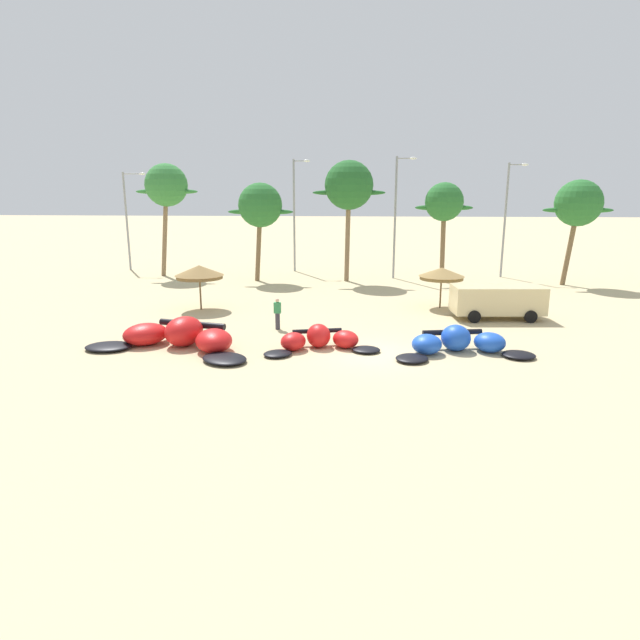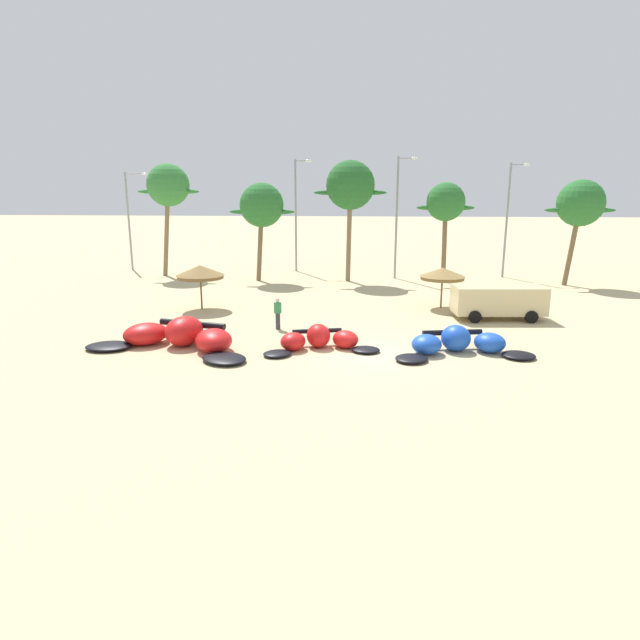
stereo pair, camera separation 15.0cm
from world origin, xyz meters
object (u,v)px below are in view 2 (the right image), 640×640
object	(u,v)px
beach_umbrella_near_van	(200,272)
lamppost_west_center	(297,210)
kite_far_left	(179,337)
palm_leftmost	(168,186)
palm_center_left	(446,203)
beach_umbrella_middle	(443,274)
lamppost_west	(130,215)
palm_left	(262,206)
palm_center_right	(580,204)
parked_van	(496,299)
lamppost_east_center	(398,212)
kite_left	(319,340)
palm_left_of_gap	(350,186)
kite_left_of_center	(458,343)
person_near_kites	(278,314)
lamppost_east	(509,215)

from	to	relation	value
beach_umbrella_near_van	lamppost_west_center	size ratio (longest dim) A/B	0.30
kite_far_left	palm_leftmost	world-z (taller)	palm_leftmost
palm_center_left	lamppost_west_center	size ratio (longest dim) A/B	0.79
beach_umbrella_middle	beach_umbrella_near_van	bearing A→B (deg)	-173.80
kite_far_left	lamppost_west	distance (m)	27.47
palm_left	palm_center_right	size ratio (longest dim) A/B	0.98
parked_van	lamppost_west_center	world-z (taller)	lamppost_west_center
beach_umbrella_middle	lamppost_east_center	xyz separation A→B (m)	(-2.07, 11.31, 3.20)
kite_far_left	kite_left	size ratio (longest dim) A/B	1.51
palm_leftmost	lamppost_west_center	world-z (taller)	lamppost_west_center
parked_van	lamppost_west	size ratio (longest dim) A/B	0.59
lamppost_west	lamppost_east_center	xyz separation A→B (m)	(23.36, -3.16, 0.46)
palm_left	palm_left_of_gap	xyz separation A→B (m)	(6.79, 0.33, 1.48)
kite_left_of_center	beach_umbrella_middle	size ratio (longest dim) A/B	2.32
kite_far_left	palm_center_left	distance (m)	24.94
lamppost_west	beach_umbrella_near_van	bearing A→B (deg)	-55.52
person_near_kites	palm_left	xyz separation A→B (m)	(-3.55, 15.21, 4.99)
kite_far_left	palm_center_left	world-z (taller)	palm_center_left
lamppost_west_center	kite_far_left	bearing A→B (deg)	-95.76
lamppost_west_center	kite_left	bearing A→B (deg)	-80.77
palm_left	kite_far_left	bearing A→B (deg)	-91.17
palm_leftmost	palm_center_right	world-z (taller)	palm_leftmost
lamppost_west_center	lamppost_east	bearing A→B (deg)	-6.68
beach_umbrella_middle	palm_leftmost	distance (m)	24.06
kite_left	palm_leftmost	size ratio (longest dim) A/B	0.58
lamppost_west	lamppost_east_center	size ratio (longest dim) A/B	0.89
lamppost_east	palm_leftmost	bearing A→B (deg)	-177.03
lamppost_west	palm_leftmost	bearing A→B (deg)	-34.53
beach_umbrella_near_van	lamppost_east_center	bearing A→B (deg)	46.21
beach_umbrella_near_van	palm_left_of_gap	size ratio (longest dim) A/B	0.31
beach_umbrella_near_van	palm_center_left	world-z (taller)	palm_center_left
lamppost_east	lamppost_west_center	bearing A→B (deg)	173.32
parked_van	kite_far_left	bearing A→B (deg)	-156.00
parked_van	lamppost_east_center	xyz separation A→B (m)	(-4.68, 14.01, 4.21)
beach_umbrella_middle	lamppost_west	xyz separation A→B (m)	(-25.42, 14.47, 2.74)
lamppost_west	lamppost_east	xyz separation A→B (m)	(32.27, -1.86, 0.24)
kite_far_left	palm_leftmost	bearing A→B (deg)	110.08
kite_left	beach_umbrella_middle	xyz separation A→B (m)	(6.68, 9.34, 1.69)
kite_far_left	beach_umbrella_near_van	xyz separation A→B (m)	(-1.38, 8.10, 1.75)
person_near_kites	lamppost_west	size ratio (longest dim) A/B	0.19
kite_far_left	beach_umbrella_middle	distance (m)	16.30
kite_left_of_center	person_near_kites	size ratio (longest dim) A/B	3.91
kite_far_left	lamppost_east	xyz separation A→B (m)	(19.88, 22.28, 4.55)
palm_leftmost	lamppost_west	world-z (taller)	palm_leftmost
kite_left	beach_umbrella_middle	bearing A→B (deg)	54.44
kite_far_left	palm_center_right	size ratio (longest dim) A/B	1.04
kite_far_left	kite_left_of_center	distance (m)	12.48
palm_leftmost	palm_left_of_gap	world-z (taller)	palm_left_of_gap
beach_umbrella_middle	palm_center_right	bearing A→B (deg)	39.32
person_near_kites	palm_center_left	distance (m)	19.74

